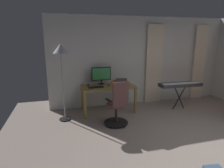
{
  "coord_description": "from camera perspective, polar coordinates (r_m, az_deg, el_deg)",
  "views": [
    {
      "loc": [
        2.38,
        2.44,
        1.98
      ],
      "look_at": [
        1.23,
        -1.75,
        0.92
      ],
      "focal_mm": 30.41,
      "sensor_mm": 36.0,
      "label": 1
    }
  ],
  "objects": [
    {
      "name": "ground_plane",
      "position": [
        3.94,
        26.07,
        -17.92
      ],
      "size": [
        7.46,
        7.46,
        0.0
      ],
      "primitive_type": "plane",
      "color": "gray"
    },
    {
      "name": "back_room_partition",
      "position": [
        5.86,
        8.78,
        6.82
      ],
      "size": [
        5.49,
        0.1,
        2.58
      ],
      "primitive_type": "cube",
      "color": "silver",
      "rests_on": "ground"
    },
    {
      "name": "curtain_left_panel",
      "position": [
        6.84,
        24.69,
        5.8
      ],
      "size": [
        0.43,
        0.06,
        2.36
      ],
      "primitive_type": "cube",
      "color": "beige",
      "rests_on": "ground"
    },
    {
      "name": "curtain_right_panel",
      "position": [
        5.94,
        12.51,
        5.7
      ],
      "size": [
        0.52,
        0.06,
        2.36
      ],
      "primitive_type": "cube",
      "color": "beige",
      "rests_on": "ground"
    },
    {
      "name": "desk",
      "position": [
        5.12,
        -1.22,
        -1.48
      ],
      "size": [
        1.42,
        0.74,
        0.72
      ],
      "color": "olive",
      "rests_on": "ground"
    },
    {
      "name": "office_chair",
      "position": [
        4.33,
        1.7,
        -6.55
      ],
      "size": [
        0.56,
        0.56,
        1.06
      ],
      "rotation": [
        0.0,
        0.0,
        3.35
      ],
      "color": "black",
      "rests_on": "ground"
    },
    {
      "name": "computer_monitor",
      "position": [
        5.25,
        -3.24,
        2.9
      ],
      "size": [
        0.54,
        0.18,
        0.47
      ],
      "color": "black",
      "rests_on": "desk"
    },
    {
      "name": "computer_keyboard",
      "position": [
        4.92,
        -4.84,
        -0.95
      ],
      "size": [
        0.39,
        0.13,
        0.02
      ],
      "primitive_type": "cube",
      "color": "black",
      "rests_on": "desk"
    },
    {
      "name": "laptop",
      "position": [
        5.11,
        2.89,
        0.14
      ],
      "size": [
        0.38,
        0.41,
        0.16
      ],
      "rotation": [
        0.0,
        0.0,
        -0.26
      ],
      "color": "#333338",
      "rests_on": "desk"
    },
    {
      "name": "computer_mouse",
      "position": [
        5.35,
        2.07,
        0.36
      ],
      "size": [
        0.06,
        0.1,
        0.04
      ],
      "primitive_type": "ellipsoid",
      "color": "#B7BCC1",
      "rests_on": "desk"
    },
    {
      "name": "cell_phone_by_monitor",
      "position": [
        5.14,
        -1.0,
        -0.35
      ],
      "size": [
        0.08,
        0.15,
        0.01
      ],
      "primitive_type": "cube",
      "rotation": [
        0.0,
        0.0,
        -0.12
      ],
      "color": "#333338",
      "rests_on": "desk"
    },
    {
      "name": "cell_phone_face_up",
      "position": [
        5.18,
        -7.09,
        -0.32
      ],
      "size": [
        0.11,
        0.16,
        0.01
      ],
      "primitive_type": "cube",
      "rotation": [
        0.0,
        0.0,
        -0.33
      ],
      "color": "black",
      "rests_on": "desk"
    },
    {
      "name": "mug_coffee",
      "position": [
        5.34,
        0.64,
        0.74
      ],
      "size": [
        0.13,
        0.08,
        0.11
      ],
      "color": "orange",
      "rests_on": "desk"
    },
    {
      "name": "piano_keyboard",
      "position": [
        5.57,
        19.86,
        -0.28
      ],
      "size": [
        1.21,
        0.35,
        0.77
      ],
      "rotation": [
        0.0,
        0.0,
        -0.03
      ],
      "color": "black",
      "rests_on": "ground"
    },
    {
      "name": "floor_lamp",
      "position": [
        4.54,
        -15.07,
        8.43
      ],
      "size": [
        0.36,
        0.36,
        1.85
      ],
      "color": "black",
      "rests_on": "ground"
    }
  ]
}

